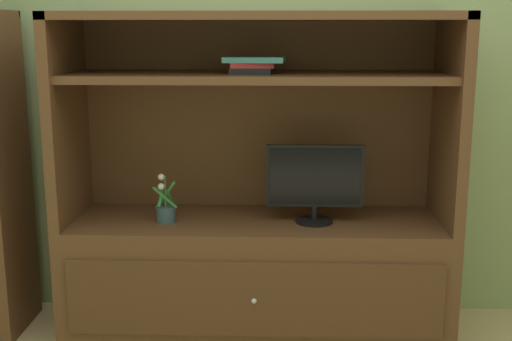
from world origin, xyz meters
TOP-DOWN VIEW (x-y plane):
  - painted_rear_wall at (0.00, 0.75)m, footprint 6.00×0.10m
  - media_console at (0.00, 0.41)m, footprint 1.83×0.60m
  - tv_monitor at (0.27, 0.36)m, footprint 0.45×0.18m
  - potted_plant at (-0.43, 0.33)m, footprint 0.11×0.09m
  - magazine_stack at (-0.02, 0.40)m, footprint 0.28×0.28m

SIDE VIEW (x-z plane):
  - media_console at x=0.00m, z-range -0.29..1.25m
  - potted_plant at x=-0.43m, z-range 0.52..0.75m
  - tv_monitor at x=0.27m, z-range 0.60..0.97m
  - magazine_stack at x=-0.02m, z-range 1.28..1.35m
  - painted_rear_wall at x=0.00m, z-range 0.00..2.80m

